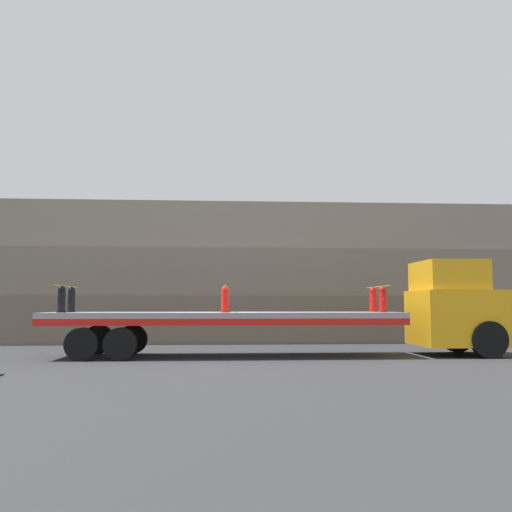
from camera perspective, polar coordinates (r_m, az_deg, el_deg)
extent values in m
plane|color=#2D2D30|center=(17.90, -3.16, -10.01)|extent=(120.00, 120.00, 0.00)
cube|color=#665B4C|center=(24.63, -3.30, -6.32)|extent=(60.00, 3.00, 1.97)
cube|color=#756B5B|center=(24.81, -3.28, -1.76)|extent=(60.00, 3.00, 1.97)
cube|color=gray|center=(25.14, -3.26, 2.70)|extent=(60.00, 3.00, 1.97)
cube|color=orange|center=(19.38, 19.48, -5.85)|extent=(2.64, 2.42, 1.75)
cube|color=orange|center=(19.29, 18.64, -1.90)|extent=(1.85, 2.23, 0.93)
cube|color=black|center=(19.67, 21.40, -4.76)|extent=(1.06, 2.13, 0.98)
cylinder|color=black|center=(18.54, 22.27, -7.75)|extent=(1.11, 0.28, 1.11)
cylinder|color=black|center=(20.64, 19.45, -7.51)|extent=(1.11, 0.28, 1.11)
cube|color=gray|center=(17.83, -3.14, -5.90)|extent=(10.89, 2.55, 0.17)
cube|color=red|center=(16.60, -3.10, -6.62)|extent=(10.89, 0.08, 0.20)
cube|color=red|center=(19.07, -3.18, -6.39)|extent=(10.89, 0.08, 0.20)
cylinder|color=black|center=(16.93, -13.42, -8.57)|extent=(0.95, 0.30, 0.95)
cylinder|color=black|center=(19.24, -12.23, -8.13)|extent=(0.95, 0.30, 0.95)
cylinder|color=black|center=(17.14, -17.05, -8.44)|extent=(0.95, 0.30, 0.95)
cylinder|color=black|center=(19.43, -15.44, -8.04)|extent=(0.95, 0.30, 0.95)
cylinder|color=black|center=(17.88, -18.90, -5.33)|extent=(0.28, 0.28, 0.03)
cylinder|color=black|center=(17.88, -18.88, -4.35)|extent=(0.23, 0.23, 0.64)
sphere|color=black|center=(17.89, -18.85, -3.17)|extent=(0.22, 0.22, 0.22)
cylinder|color=black|center=(17.72, -19.01, -4.10)|extent=(0.10, 0.11, 0.10)
cylinder|color=black|center=(18.04, -18.73, -4.11)|extent=(0.10, 0.11, 0.10)
cylinder|color=black|center=(18.97, -18.02, -5.31)|extent=(0.28, 0.28, 0.03)
cylinder|color=black|center=(18.97, -17.99, -4.39)|extent=(0.23, 0.23, 0.64)
sphere|color=black|center=(18.97, -17.96, -3.28)|extent=(0.22, 0.22, 0.22)
cylinder|color=black|center=(18.81, -18.11, -4.15)|extent=(0.10, 0.11, 0.10)
cylinder|color=black|center=(19.13, -17.86, -4.17)|extent=(0.10, 0.11, 0.10)
cylinder|color=red|center=(17.27, -3.12, -5.61)|extent=(0.28, 0.28, 0.03)
cylinder|color=red|center=(17.26, -3.12, -4.60)|extent=(0.23, 0.23, 0.64)
sphere|color=red|center=(17.27, -3.11, -3.37)|extent=(0.22, 0.22, 0.22)
cylinder|color=red|center=(17.10, -3.11, -4.34)|extent=(0.10, 0.11, 0.10)
cylinder|color=red|center=(17.43, -3.12, -4.35)|extent=(0.10, 0.11, 0.10)
cylinder|color=red|center=(18.39, -3.16, -5.56)|extent=(0.28, 0.28, 0.03)
cylinder|color=red|center=(18.39, -3.15, -4.61)|extent=(0.23, 0.23, 0.64)
sphere|color=red|center=(18.39, -3.15, -3.47)|extent=(0.22, 0.22, 0.22)
cylinder|color=red|center=(18.22, -3.15, -4.37)|extent=(0.10, 0.11, 0.10)
cylinder|color=red|center=(18.55, -3.16, -4.38)|extent=(0.10, 0.11, 0.10)
cylinder|color=red|center=(17.98, 12.58, -5.47)|extent=(0.28, 0.28, 0.03)
cylinder|color=red|center=(17.98, 12.56, -4.50)|extent=(0.23, 0.23, 0.64)
sphere|color=red|center=(17.98, 12.54, -3.33)|extent=(0.22, 0.22, 0.22)
cylinder|color=red|center=(17.82, 12.71, -4.25)|extent=(0.10, 0.11, 0.10)
cylinder|color=red|center=(18.14, 12.41, -4.26)|extent=(0.10, 0.11, 0.10)
cylinder|color=red|center=(19.06, 11.63, -5.45)|extent=(0.28, 0.28, 0.03)
cylinder|color=red|center=(19.06, 11.62, -4.53)|extent=(0.23, 0.23, 0.64)
sphere|color=red|center=(19.06, 11.60, -3.42)|extent=(0.22, 0.22, 0.22)
cylinder|color=red|center=(18.90, 11.75, -4.29)|extent=(0.10, 0.11, 0.10)
cylinder|color=red|center=(19.22, 11.48, -4.31)|extent=(0.10, 0.11, 0.10)
cube|color=yellow|center=(18.43, -18.38, -2.87)|extent=(0.05, 2.75, 0.01)
cube|color=yellow|center=(17.83, -3.13, -3.06)|extent=(0.05, 2.75, 0.01)
cube|color=yellow|center=(18.53, 12.05, -3.02)|extent=(0.05, 2.75, 0.01)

